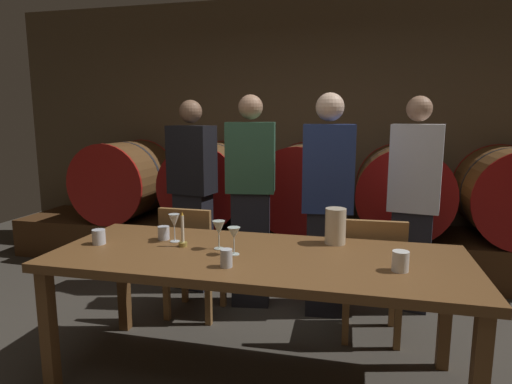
{
  "coord_description": "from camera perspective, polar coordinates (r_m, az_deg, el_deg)",
  "views": [
    {
      "loc": [
        0.6,
        -2.12,
        1.54
      ],
      "look_at": [
        -0.06,
        0.61,
        1.05
      ],
      "focal_mm": 30.51,
      "sensor_mm": 36.0,
      "label": 1
    }
  ],
  "objects": [
    {
      "name": "guest_center_left",
      "position": [
        3.5,
        -0.69,
        -1.14
      ],
      "size": [
        0.41,
        0.29,
        1.71
      ],
      "rotation": [
        0.0,
        0.0,
        3.29
      ],
      "color": "black",
      "rests_on": "ground"
    },
    {
      "name": "cup_center_right",
      "position": [
        2.26,
        -3.91,
        -8.64
      ],
      "size": [
        0.06,
        0.06,
        0.09
      ],
      "primitive_type": "cylinder",
      "color": "silver",
      "rests_on": "dining_table"
    },
    {
      "name": "guest_center_right",
      "position": [
        3.37,
        9.32,
        -1.56
      ],
      "size": [
        0.4,
        0.27,
        1.72
      ],
      "rotation": [
        0.0,
        0.0,
        3.23
      ],
      "color": "black",
      "rests_on": "ground"
    },
    {
      "name": "guest_far_left",
      "position": [
        3.89,
        -8.3,
        -0.33
      ],
      "size": [
        0.42,
        0.31,
        1.69
      ],
      "rotation": [
        0.0,
        0.0,
        2.95
      ],
      "color": "black",
      "rests_on": "ground"
    },
    {
      "name": "wine_barrel_center",
      "position": [
        4.47,
        6.04,
        0.71
      ],
      "size": [
        0.87,
        0.89,
        0.87
      ],
      "color": "#513319",
      "rests_on": "barrel_shelf"
    },
    {
      "name": "back_wall",
      "position": [
        4.96,
        6.7,
        8.14
      ],
      "size": [
        6.97,
        0.24,
        2.81
      ],
      "primitive_type": "cube",
      "color": "brown",
      "rests_on": "ground"
    },
    {
      "name": "wine_glass_right",
      "position": [
        2.44,
        -2.91,
        -5.52
      ],
      "size": [
        0.07,
        0.07,
        0.16
      ],
      "color": "silver",
      "rests_on": "dining_table"
    },
    {
      "name": "cup_far_left",
      "position": [
        2.82,
        -19.91,
        -5.55
      ],
      "size": [
        0.08,
        0.08,
        0.09
      ],
      "primitive_type": "cylinder",
      "color": "silver",
      "rests_on": "dining_table"
    },
    {
      "name": "cup_far_right",
      "position": [
        2.31,
        18.4,
        -8.6
      ],
      "size": [
        0.08,
        0.08,
        0.1
      ],
      "primitive_type": "cylinder",
      "color": "white",
      "rests_on": "dining_table"
    },
    {
      "name": "candle_center",
      "position": [
        2.64,
        -9.58,
        -5.81
      ],
      "size": [
        0.05,
        0.05,
        0.21
      ],
      "color": "olive",
      "rests_on": "dining_table"
    },
    {
      "name": "pitcher",
      "position": [
        2.69,
        10.37,
        -4.41
      ],
      "size": [
        0.13,
        0.13,
        0.22
      ],
      "color": "beige",
      "rests_on": "dining_table"
    },
    {
      "name": "barrel_shelf",
      "position": [
        4.61,
        5.58,
        -7.08
      ],
      "size": [
        6.27,
        0.9,
        0.41
      ],
      "primitive_type": "cube",
      "color": "#4C2D16",
      "rests_on": "ground"
    },
    {
      "name": "guest_far_right",
      "position": [
        3.64,
        19.94,
        -1.42
      ],
      "size": [
        0.42,
        0.3,
        1.7
      ],
      "rotation": [
        0.0,
        0.0,
        2.96
      ],
      "color": "black",
      "rests_on": "ground"
    },
    {
      "name": "cup_center_left",
      "position": [
        2.81,
        -12.01,
        -5.27
      ],
      "size": [
        0.07,
        0.07,
        0.08
      ],
      "primitive_type": "cylinder",
      "color": "silver",
      "rests_on": "dining_table"
    },
    {
      "name": "wine_barrel_left",
      "position": [
        4.69,
        -5.83,
        1.15
      ],
      "size": [
        0.87,
        0.89,
        0.87
      ],
      "color": "brown",
      "rests_on": "barrel_shelf"
    },
    {
      "name": "chair_left",
      "position": [
        3.4,
        -8.48,
        -8.34
      ],
      "size": [
        0.41,
        0.41,
        0.88
      ],
      "rotation": [
        0.0,
        0.0,
        3.12
      ],
      "color": "olive",
      "rests_on": "ground"
    },
    {
      "name": "wine_glass_center",
      "position": [
        2.55,
        -4.9,
        -4.8
      ],
      "size": [
        0.07,
        0.07,
        0.17
      ],
      "color": "silver",
      "rests_on": "dining_table"
    },
    {
      "name": "dining_table",
      "position": [
        2.5,
        0.12,
        -9.69
      ],
      "size": [
        2.34,
        0.9,
        0.78
      ],
      "color": "brown",
      "rests_on": "ground"
    },
    {
      "name": "wine_barrel_far_right",
      "position": [
        4.63,
        30.38,
        -0.25
      ],
      "size": [
        0.87,
        0.89,
        0.87
      ],
      "color": "brown",
      "rests_on": "barrel_shelf"
    },
    {
      "name": "chair_right",
      "position": [
        3.12,
        15.04,
        -10.22
      ],
      "size": [
        0.41,
        0.41,
        0.88
      ],
      "rotation": [
        0.0,
        0.0,
        3.18
      ],
      "color": "olive",
      "rests_on": "ground"
    },
    {
      "name": "wine_glass_left",
      "position": [
        2.73,
        -10.67,
        -3.82
      ],
      "size": [
        0.07,
        0.07,
        0.18
      ],
      "color": "white",
      "rests_on": "dining_table"
    },
    {
      "name": "wine_barrel_far_left",
      "position": [
        5.12,
        -16.76,
        1.51
      ],
      "size": [
        0.87,
        0.89,
        0.87
      ],
      "color": "brown",
      "rests_on": "barrel_shelf"
    },
    {
      "name": "wine_barrel_right",
      "position": [
        4.45,
        18.52,
        0.22
      ],
      "size": [
        0.87,
        0.89,
        0.87
      ],
      "color": "#513319",
      "rests_on": "barrel_shelf"
    }
  ]
}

